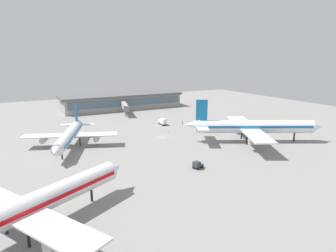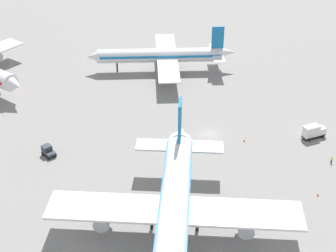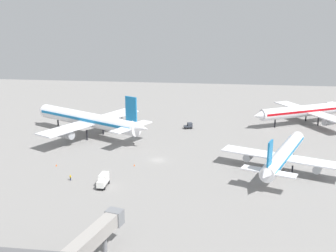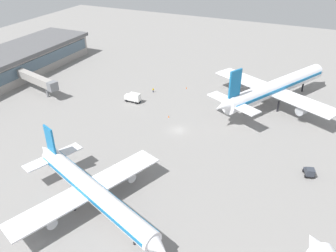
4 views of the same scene
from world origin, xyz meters
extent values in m
plane|color=gray|center=(0.00, 0.00, 0.00)|extent=(288.00, 288.00, 0.00)
cube|color=#9E9993|center=(-9.42, -78.00, 4.23)|extent=(76.71, 21.53, 8.45)
cube|color=#4C6070|center=(-9.42, -67.02, 5.43)|extent=(73.64, 0.30, 4.35)
cube|color=#59595B|center=(-9.42, -78.00, 9.06)|extent=(79.78, 22.39, 1.45)
cylinder|color=white|center=(37.39, -3.16, 4.85)|extent=(16.95, 35.77, 4.04)
cone|color=white|center=(44.42, 15.13, 4.85)|extent=(5.04, 5.15, 3.84)
cone|color=white|center=(30.37, -21.45, 5.46)|extent=(4.83, 5.88, 3.24)
cube|color=#1972B2|center=(37.39, -3.16, 5.16)|extent=(16.50, 34.43, 0.73)
cube|color=white|center=(36.73, -4.88, 4.45)|extent=(34.71, 18.01, 0.36)
cylinder|color=#A5A8AD|center=(27.60, -1.37, 3.03)|extent=(3.79, 5.26, 2.22)
cylinder|color=#A5A8AD|center=(45.86, -8.38, 3.03)|extent=(3.79, 5.26, 2.22)
cube|color=white|center=(31.46, -18.61, 5.26)|extent=(14.22, 8.08, 0.29)
cube|color=#1972B2|center=(31.46, -18.61, 10.11)|extent=(1.67, 3.45, 6.47)
cylinder|color=black|center=(42.00, 8.85, 1.42)|extent=(0.49, 0.49, 2.83)
cylinder|color=black|center=(33.32, -4.75, 1.42)|extent=(0.49, 0.49, 2.83)
cylinder|color=black|center=(39.36, -7.07, 1.42)|extent=(0.49, 0.49, 2.83)
cylinder|color=white|center=(-29.74, 22.83, 6.22)|extent=(44.18, 26.41, 5.18)
cone|color=white|center=(-52.00, 34.46, 6.22)|extent=(6.88, 6.77, 4.93)
cone|color=white|center=(-7.47, 11.21, 7.00)|extent=(7.66, 6.68, 4.15)
cube|color=#1972B2|center=(-29.74, 22.83, 6.61)|extent=(42.56, 25.63, 0.93)
cube|color=white|center=(-27.65, 21.74, 5.70)|extent=(27.40, 43.18, 0.47)
cylinder|color=#A5A8AD|center=(-33.45, 10.63, 3.89)|extent=(6.75, 5.36, 2.85)
cylinder|color=#A5A8AD|center=(-21.84, 32.85, 3.89)|extent=(6.75, 5.36, 2.85)
cube|color=white|center=(-10.93, 13.02, 6.74)|extent=(12.03, 17.83, 0.37)
cube|color=#1972B2|center=(-10.93, 13.02, 12.96)|extent=(4.27, 2.59, 8.30)
cylinder|color=black|center=(-44.36, 30.47, 1.81)|extent=(0.62, 0.62, 3.63)
cylinder|color=black|center=(-28.31, 17.41, 1.81)|extent=(0.62, 0.62, 3.63)
cylinder|color=black|center=(-24.47, 24.76, 1.81)|extent=(0.62, 0.62, 3.63)
cone|color=white|center=(33.62, 39.28, 5.57)|extent=(6.19, 6.10, 4.41)
cube|color=black|center=(-11.02, -21.68, 0.55)|extent=(1.94, 5.61, 0.30)
cube|color=white|center=(-11.03, -23.58, 1.50)|extent=(1.91, 1.81, 1.60)
cube|color=#3F596B|center=(-11.03, -24.39, 1.82)|extent=(1.60, 0.09, 0.90)
cube|color=white|center=(-11.01, -20.78, 2.00)|extent=(1.93, 3.81, 2.60)
cylinder|color=black|center=(-10.08, -23.65, 0.40)|extent=(0.31, 0.80, 0.80)
cylinder|color=black|center=(-11.98, -23.63, 0.40)|extent=(0.31, 0.80, 0.80)
cylinder|color=black|center=(-10.05, -19.73, 0.40)|extent=(0.31, 0.80, 0.80)
cylinder|color=black|center=(-11.95, -19.71, 0.40)|extent=(0.31, 0.80, 0.80)
cube|color=black|center=(6.36, 36.94, 0.55)|extent=(3.62, 2.77, 0.30)
cube|color=#333842|center=(7.02, 37.15, 1.50)|extent=(2.29, 2.35, 1.60)
cube|color=#3F596B|center=(7.80, 37.39, 1.82)|extent=(0.55, 1.55, 0.90)
cube|color=#333842|center=(5.50, 36.67, 0.95)|extent=(1.91, 2.23, 0.50)
cylinder|color=black|center=(7.14, 38.18, 0.40)|extent=(0.85, 0.53, 0.80)
cylinder|color=black|center=(7.71, 36.37, 0.40)|extent=(0.85, 0.53, 0.80)
cylinder|color=black|center=(5.00, 37.51, 0.40)|extent=(0.85, 0.53, 0.80)
cylinder|color=black|center=(5.57, 35.70, 0.40)|extent=(0.85, 0.53, 0.80)
cylinder|color=#1E2338|center=(-21.02, -18.79, 0.42)|extent=(0.45, 0.45, 0.85)
cylinder|color=yellow|center=(-21.02, -18.79, 1.15)|extent=(0.54, 0.54, 0.60)
sphere|color=tan|center=(-21.02, -18.79, 1.56)|extent=(0.22, 0.22, 0.22)
cylinder|color=yellow|center=(-21.18, -18.62, 1.15)|extent=(0.10, 0.10, 0.54)
cylinder|color=yellow|center=(-20.86, -18.97, 1.15)|extent=(0.10, 0.10, 0.54)
cube|color=#9E9993|center=(-3.95, -58.24, 5.20)|extent=(7.74, 21.13, 2.80)
cylinder|color=slate|center=(-2.13, -51.07, 1.90)|extent=(0.90, 0.90, 3.80)
cube|color=slate|center=(-1.10, -47.03, 5.20)|extent=(3.62, 3.10, 3.08)
cone|color=#EA590C|center=(-29.10, -9.01, 0.30)|extent=(0.44, 0.44, 0.60)
cone|color=#EA590C|center=(-6.10, -5.85, 0.30)|extent=(0.44, 0.44, 0.60)
camera|label=1|loc=(54.12, 107.46, 33.12)|focal=31.30mm
camera|label=2|loc=(-89.76, 50.07, 64.51)|focal=54.45mm
camera|label=3|loc=(18.87, -117.99, 44.08)|focal=43.86mm
camera|label=4|loc=(79.49, 32.87, 51.69)|focal=36.24mm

